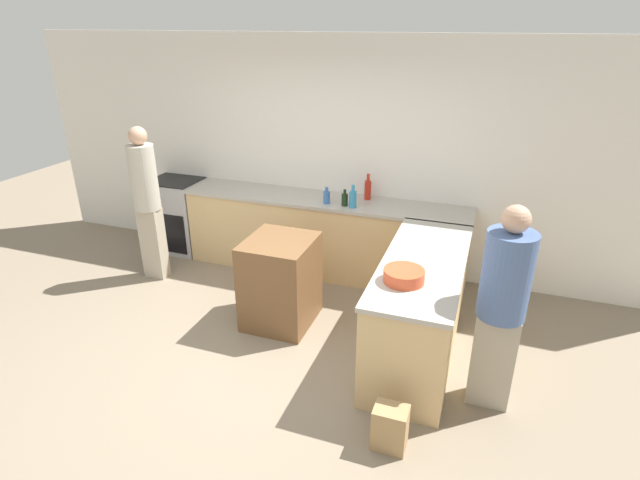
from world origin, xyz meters
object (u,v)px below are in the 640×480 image
(island_table, at_px, (280,282))
(person_at_peninsula, at_px, (502,304))
(wine_bottle_dark, at_px, (345,199))
(paper_bag, at_px, (390,428))
(person_by_range, at_px, (147,198))
(range_oven, at_px, (178,215))
(dish_soap_bottle, at_px, (353,199))
(hot_sauce_bottle, at_px, (368,189))
(mixing_bowl, at_px, (404,276))
(water_bottle_blue, at_px, (327,197))

(island_table, bearing_deg, person_at_peninsula, -14.55)
(island_table, relative_size, person_at_peninsula, 0.53)
(island_table, distance_m, wine_bottle_dark, 1.23)
(paper_bag, bearing_deg, person_by_range, 152.68)
(range_oven, bearing_deg, person_at_peninsula, -23.06)
(dish_soap_bottle, relative_size, person_at_peninsula, 0.15)
(wine_bottle_dark, distance_m, paper_bag, 2.66)
(island_table, xyz_separation_m, hot_sauce_bottle, (0.52, 1.34, 0.60))
(island_table, bearing_deg, mixing_bowl, -20.46)
(wine_bottle_dark, bearing_deg, person_by_range, -162.94)
(hot_sauce_bottle, bearing_deg, mixing_bowl, -67.05)
(water_bottle_blue, bearing_deg, hot_sauce_bottle, 36.29)
(island_table, xyz_separation_m, wine_bottle_dark, (0.33, 1.04, 0.56))
(water_bottle_blue, height_order, wine_bottle_dark, water_bottle_blue)
(water_bottle_blue, bearing_deg, person_by_range, -161.02)
(water_bottle_blue, bearing_deg, person_at_peninsula, -39.54)
(mixing_bowl, xyz_separation_m, water_bottle_blue, (-1.17, 1.53, 0.02))
(dish_soap_bottle, bearing_deg, island_table, -112.92)
(paper_bag, bearing_deg, dish_soap_bottle, 112.86)
(range_oven, xyz_separation_m, hot_sauce_bottle, (2.51, 0.15, 0.58))
(island_table, distance_m, dish_soap_bottle, 1.25)
(water_bottle_blue, relative_size, person_at_peninsula, 0.11)
(hot_sauce_bottle, bearing_deg, water_bottle_blue, -143.71)
(range_oven, distance_m, person_by_range, 0.97)
(island_table, relative_size, wine_bottle_dark, 4.75)
(wine_bottle_dark, relative_size, paper_bag, 0.55)
(range_oven, xyz_separation_m, mixing_bowl, (3.28, -1.67, 0.51))
(island_table, relative_size, paper_bag, 2.62)
(water_bottle_blue, relative_size, paper_bag, 0.56)
(range_oven, relative_size, dish_soap_bottle, 3.69)
(island_table, distance_m, hot_sauce_bottle, 1.56)
(island_table, xyz_separation_m, mixing_bowl, (1.29, -0.48, 0.53))
(island_table, distance_m, mixing_bowl, 1.47)
(dish_soap_bottle, height_order, hot_sauce_bottle, hot_sauce_bottle)
(mixing_bowl, distance_m, person_at_peninsula, 0.75)
(paper_bag, bearing_deg, person_at_peninsula, 49.03)
(mixing_bowl, xyz_separation_m, hot_sauce_bottle, (-0.77, 1.82, 0.07))
(range_oven, xyz_separation_m, island_table, (2.00, -1.19, -0.02))
(hot_sauce_bottle, bearing_deg, range_oven, -176.57)
(dish_soap_bottle, xyz_separation_m, hot_sauce_bottle, (0.08, 0.32, 0.02))
(person_at_peninsula, relative_size, paper_bag, 4.92)
(dish_soap_bottle, bearing_deg, water_bottle_blue, 175.16)
(range_oven, height_order, wine_bottle_dark, wine_bottle_dark)
(island_table, relative_size, dish_soap_bottle, 3.49)
(person_at_peninsula, bearing_deg, paper_bag, -130.97)
(person_by_range, distance_m, paper_bag, 3.68)
(person_by_range, bearing_deg, wine_bottle_dark, 17.06)
(hot_sauce_bottle, relative_size, person_by_range, 0.17)
(hot_sauce_bottle, height_order, paper_bag, hot_sauce_bottle)
(dish_soap_bottle, height_order, wine_bottle_dark, dish_soap_bottle)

